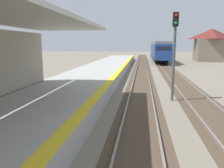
# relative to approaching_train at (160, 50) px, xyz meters

# --- Properties ---
(station_platform) EXTENTS (5.00, 80.00, 0.91)m
(station_platform) POSITION_rel_approaching_train_xyz_m (-7.80, -34.94, -1.73)
(station_platform) COLOR #A8A8A3
(station_platform) RESTS_ON ground
(track_pair_nearest_platform) EXTENTS (2.34, 120.00, 0.16)m
(track_pair_nearest_platform) POSITION_rel_approaching_train_xyz_m (-3.40, -30.94, -2.13)
(track_pair_nearest_platform) COLOR #4C3D2D
(track_pair_nearest_platform) RESTS_ON ground
(track_pair_middle) EXTENTS (2.34, 120.00, 0.16)m
(track_pair_middle) POSITION_rel_approaching_train_xyz_m (-0.00, -30.94, -2.13)
(track_pair_middle) COLOR #4C3D2D
(track_pair_middle) RESTS_ON ground
(approaching_train) EXTENTS (2.93, 19.60, 4.76)m
(approaching_train) POSITION_rel_approaching_train_xyz_m (0.00, 0.00, 0.00)
(approaching_train) COLOR navy
(approaching_train) RESTS_ON ground
(rail_signal_post) EXTENTS (0.32, 0.34, 5.20)m
(rail_signal_post) POSITION_rel_approaching_train_xyz_m (-1.50, -32.57, 1.02)
(rail_signal_post) COLOR #4C4C4C
(rail_signal_post) RESTS_ON ground
(distant_trackside_house) EXTENTS (6.60, 5.28, 6.40)m
(distant_trackside_house) POSITION_rel_approaching_train_xyz_m (10.12, 1.45, 1.16)
(distant_trackside_house) COLOR #7F705B
(distant_trackside_house) RESTS_ON ground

